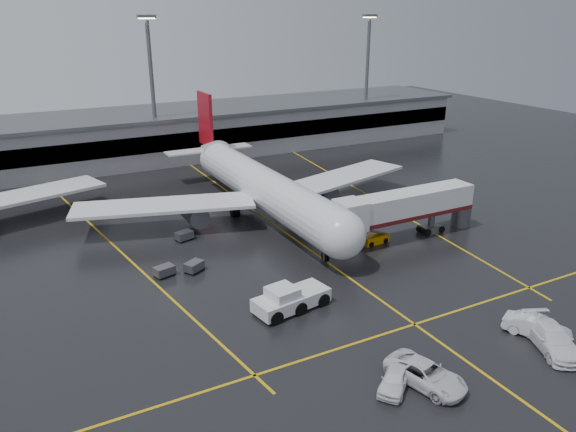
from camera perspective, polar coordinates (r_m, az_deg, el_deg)
ground at (r=66.78m, az=0.71°, el=-2.41°), size 220.00×220.00×0.00m
apron_line_centre at (r=66.77m, az=0.71°, el=-2.41°), size 0.25×90.00×0.02m
apron_line_stop at (r=50.67m, az=12.96°, el=-10.86°), size 60.00×0.25×0.02m
apron_line_left at (r=69.65m, az=-18.02°, el=-2.47°), size 9.99×69.35×0.02m
apron_line_right at (r=83.84m, az=8.25°, el=2.18°), size 7.57×69.64×0.02m
terminal at (r=108.29m, az=-11.68°, el=8.45°), size 122.00×19.00×8.60m
light_mast_mid at (r=99.75m, az=-13.89°, el=13.22°), size 3.00×1.20×25.45m
light_mast_right at (r=119.14m, az=8.19°, el=14.66°), size 3.00×1.20×25.45m
main_airliner at (r=73.49m, az=-2.91°, el=3.20°), size 48.80×45.60×14.10m
jet_bridge at (r=67.12m, az=12.15°, el=0.83°), size 19.90×3.40×6.05m
pushback_tractor at (r=51.16m, az=0.17°, el=-8.64°), size 7.62×4.13×2.59m
belt_loader at (r=66.33m, az=8.97°, el=-2.35°), size 3.40×1.76×2.10m
service_van_a at (r=43.26m, az=14.06°, el=-15.58°), size 4.37×6.74×1.73m
service_van_b at (r=50.55m, az=25.65°, el=-11.34°), size 5.18×7.15×1.92m
service_van_c at (r=51.82m, az=24.33°, el=-10.42°), size 4.13×5.62×1.77m
service_van_d at (r=42.54m, az=11.02°, el=-16.16°), size 4.65×4.16×1.53m
baggage_cart_a at (r=59.26m, az=-9.69°, el=-5.13°), size 2.38×2.14×1.12m
baggage_cart_b at (r=58.87m, az=-12.68°, el=-5.53°), size 2.27×1.79×1.12m
baggage_cart_c at (r=67.43m, az=-10.69°, el=-1.98°), size 2.29×1.81×1.12m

